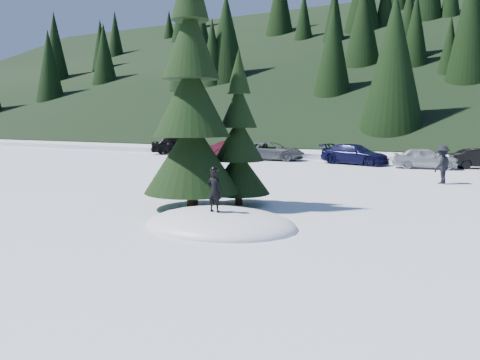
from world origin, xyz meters
The scene contains 12 objects.
ground centered at (0.00, 0.00, 0.00)m, with size 200.00×200.00×0.00m, color white.
snow_mound centered at (0.00, 0.00, 0.00)m, with size 4.48×3.52×0.96m, color white.
forest_hillside centered at (0.00, 54.00, 12.50)m, with size 200.00×60.00×25.00m, color black, non-canonical shape.
spruce_tall centered at (-2.20, 1.80, 3.32)m, with size 3.20×3.20×8.60m.
spruce_short centered at (-1.20, 3.20, 2.10)m, with size 2.20×2.20×5.37m.
child_skier centered at (0.04, -0.37, 1.07)m, with size 0.43×0.28×1.17m, color black.
adult_2 centered at (4.46, 12.55, 0.90)m, with size 1.16×0.67×1.79m, color black.
car_0 centered at (-17.41, 21.59, 0.77)m, with size 1.82×4.53×1.54m, color black.
car_1 centered at (-11.24, 20.86, 0.68)m, with size 1.43×4.10×1.35m, color #330913.
car_2 centered at (-7.89, 20.24, 0.66)m, with size 2.20×4.78×1.33m, color #4A4D52.
car_3 centered at (-1.68, 19.97, 0.67)m, with size 1.88×4.63×1.34m, color black.
car_4 centered at (2.84, 19.30, 0.64)m, with size 1.52×3.77×1.29m, color #9DA0A5.
Camera 1 is at (6.72, -11.00, 2.98)m, focal length 35.00 mm.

